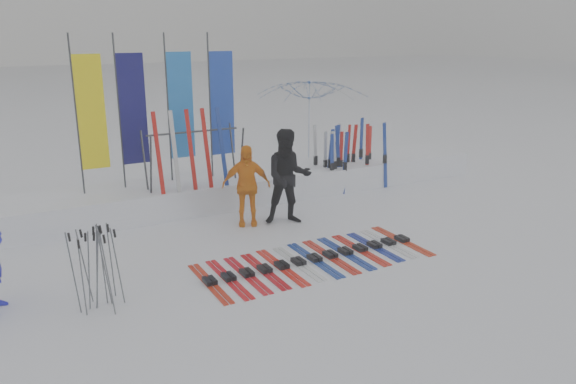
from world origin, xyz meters
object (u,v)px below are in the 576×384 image
tent_canopy (311,126)px  ski_row (315,258)px  ski_rack (194,150)px  person_black (288,177)px  person_yellow (246,185)px

tent_canopy → ski_row: 6.12m
ski_rack → tent_canopy: bearing=22.7°
person_black → ski_row: bearing=-85.2°
person_black → ski_rack: bearing=152.7°
person_yellow → ski_rack: ski_rack is taller
person_black → ski_row: size_ratio=0.48×
tent_canopy → ski_rack: size_ratio=1.46×
tent_canopy → ski_row: (-3.01, -5.17, -1.30)m
person_yellow → tent_canopy: 4.40m
ski_row → tent_canopy: bearing=59.8°
person_black → person_yellow: size_ratio=1.18×
person_black → ski_row: person_black is taller
ski_row → person_black: bearing=74.5°
person_black → person_yellow: bearing=179.6°
tent_canopy → ski_row: size_ratio=0.74×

